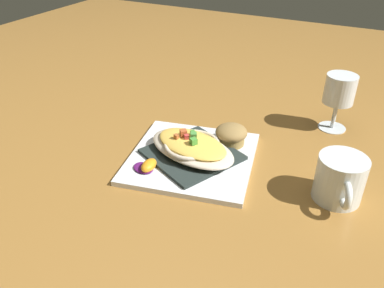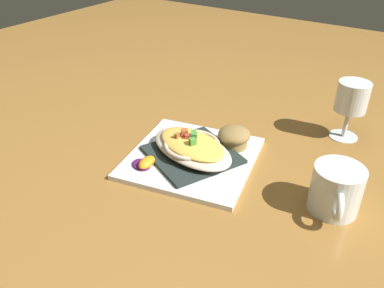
{
  "view_description": "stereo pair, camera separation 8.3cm",
  "coord_description": "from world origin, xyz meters",
  "px_view_note": "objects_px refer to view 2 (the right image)",
  "views": [
    {
      "loc": [
        0.63,
        0.32,
        0.48
      ],
      "look_at": [
        0.0,
        0.0,
        0.04
      ],
      "focal_mm": 36.24,
      "sensor_mm": 36.0,
      "label": 1
    },
    {
      "loc": [
        0.59,
        0.39,
        0.48
      ],
      "look_at": [
        0.0,
        0.0,
        0.04
      ],
      "focal_mm": 36.24,
      "sensor_mm": 36.0,
      "label": 2
    }
  ],
  "objects_px": {
    "square_plate": "(192,158)",
    "stemmed_glass": "(352,100)",
    "orange_garnish": "(145,163)",
    "coffee_mug": "(336,192)",
    "gratin_dish": "(192,146)",
    "muffin": "(234,137)"
  },
  "relations": [
    {
      "from": "gratin_dish",
      "to": "muffin",
      "type": "height_order",
      "value": "gratin_dish"
    },
    {
      "from": "square_plate",
      "to": "gratin_dish",
      "type": "distance_m",
      "value": 0.03
    },
    {
      "from": "stemmed_glass",
      "to": "orange_garnish",
      "type": "bearing_deg",
      "value": -39.49
    },
    {
      "from": "gratin_dish",
      "to": "stemmed_glass",
      "type": "bearing_deg",
      "value": 139.07
    },
    {
      "from": "square_plate",
      "to": "coffee_mug",
      "type": "distance_m",
      "value": 0.31
    },
    {
      "from": "muffin",
      "to": "orange_garnish",
      "type": "height_order",
      "value": "muffin"
    },
    {
      "from": "square_plate",
      "to": "muffin",
      "type": "bearing_deg",
      "value": 146.8
    },
    {
      "from": "orange_garnish",
      "to": "coffee_mug",
      "type": "relative_size",
      "value": 0.48
    },
    {
      "from": "muffin",
      "to": "stemmed_glass",
      "type": "xyz_separation_m",
      "value": [
        -0.2,
        0.19,
        0.06
      ]
    },
    {
      "from": "gratin_dish",
      "to": "orange_garnish",
      "type": "bearing_deg",
      "value": -34.26
    },
    {
      "from": "gratin_dish",
      "to": "coffee_mug",
      "type": "xyz_separation_m",
      "value": [
        -0.01,
        0.3,
        0.0
      ]
    },
    {
      "from": "gratin_dish",
      "to": "stemmed_glass",
      "type": "xyz_separation_m",
      "value": [
        -0.29,
        0.25,
        0.06
      ]
    },
    {
      "from": "coffee_mug",
      "to": "orange_garnish",
      "type": "bearing_deg",
      "value": -75.2
    },
    {
      "from": "orange_garnish",
      "to": "coffee_mug",
      "type": "distance_m",
      "value": 0.38
    },
    {
      "from": "gratin_dish",
      "to": "muffin",
      "type": "bearing_deg",
      "value": 146.76
    },
    {
      "from": "square_plate",
      "to": "coffee_mug",
      "type": "relative_size",
      "value": 2.2
    },
    {
      "from": "square_plate",
      "to": "stemmed_glass",
      "type": "distance_m",
      "value": 0.39
    },
    {
      "from": "gratin_dish",
      "to": "stemmed_glass",
      "type": "height_order",
      "value": "stemmed_glass"
    },
    {
      "from": "square_plate",
      "to": "stemmed_glass",
      "type": "bearing_deg",
      "value": 139.07
    },
    {
      "from": "square_plate",
      "to": "orange_garnish",
      "type": "distance_m",
      "value": 0.11
    },
    {
      "from": "square_plate",
      "to": "muffin",
      "type": "distance_m",
      "value": 0.11
    },
    {
      "from": "gratin_dish",
      "to": "orange_garnish",
      "type": "distance_m",
      "value": 0.11
    }
  ]
}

